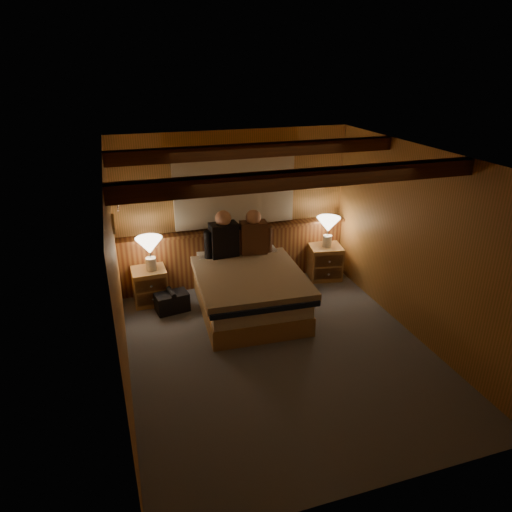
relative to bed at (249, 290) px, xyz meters
name	(u,v)px	position (x,y,z in m)	size (l,w,h in m)	color
floor	(280,351)	(0.08, -1.07, -0.33)	(4.20, 4.20, 0.00)	#494C57
ceiling	(285,157)	(0.08, -1.07, 2.07)	(4.20, 4.20, 0.00)	#DCA452
wall_back	(234,210)	(0.08, 1.03, 0.87)	(3.60, 3.60, 0.00)	#B67641
wall_left	(118,284)	(-1.72, -1.07, 0.87)	(4.20, 4.20, 0.00)	#B67641
wall_right	(418,245)	(1.88, -1.07, 0.87)	(4.20, 4.20, 0.00)	#B67641
wall_front	(383,374)	(0.08, -3.17, 0.87)	(3.60, 3.60, 0.00)	#B67641
wainscot	(236,254)	(0.08, 0.97, 0.16)	(3.60, 0.23, 0.94)	brown
curtain_window	(235,190)	(0.08, 0.96, 1.20)	(2.18, 0.09, 1.11)	#4F2A13
ceiling_beams	(279,162)	(0.08, -0.92, 1.98)	(3.60, 1.65, 0.16)	#4F2A13
coat_rail	(116,199)	(-1.64, 0.51, 1.34)	(0.05, 0.55, 0.24)	silver
framed_print	(316,181)	(1.43, 1.01, 1.22)	(0.30, 0.04, 0.25)	tan
bed	(249,290)	(0.00, 0.00, 0.00)	(1.52, 1.90, 0.63)	#B0804B
nightstand_left	(150,286)	(-1.31, 0.69, -0.06)	(0.50, 0.45, 0.53)	#B0804B
nightstand_right	(325,262)	(1.50, 0.68, -0.05)	(0.57, 0.53, 0.55)	#B0804B
lamp_left	(149,248)	(-1.27, 0.66, 0.55)	(0.38, 0.38, 0.49)	silver
lamp_right	(328,226)	(1.52, 0.67, 0.57)	(0.37, 0.37, 0.49)	silver
person_left	(224,237)	(-0.19, 0.64, 0.59)	(0.60, 0.26, 0.73)	black
person_right	(253,235)	(0.26, 0.62, 0.58)	(0.58, 0.26, 0.70)	#4C2E1E
duffel_bag	(172,302)	(-1.05, 0.33, -0.18)	(0.50, 0.34, 0.33)	black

